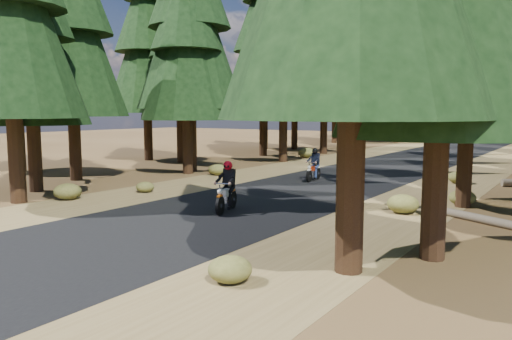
% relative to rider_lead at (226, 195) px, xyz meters
% --- Properties ---
extents(ground, '(120.00, 120.00, 0.00)m').
position_rel_rider_lead_xyz_m(ground, '(-0.21, 0.43, -0.52)').
color(ground, '#453118').
rests_on(ground, ground).
extents(road, '(6.00, 100.00, 0.01)m').
position_rel_rider_lead_xyz_m(road, '(-0.21, 5.43, -0.52)').
color(road, black).
rests_on(road, ground).
extents(shoulder_l, '(3.20, 100.00, 0.01)m').
position_rel_rider_lead_xyz_m(shoulder_l, '(-4.81, 5.43, -0.52)').
color(shoulder_l, brown).
rests_on(shoulder_l, ground).
extents(shoulder_r, '(3.20, 100.00, 0.01)m').
position_rel_rider_lead_xyz_m(shoulder_r, '(4.39, 5.43, -0.52)').
color(shoulder_r, brown).
rests_on(shoulder_r, ground).
extents(pine_forest, '(34.59, 55.08, 16.32)m').
position_rel_rider_lead_xyz_m(pine_forest, '(-0.23, 21.48, 7.37)').
color(pine_forest, black).
rests_on(pine_forest, ground).
extents(understory_shrubs, '(15.56, 29.62, 0.69)m').
position_rel_rider_lead_xyz_m(understory_shrubs, '(1.21, 7.94, -0.23)').
color(understory_shrubs, '#474C1E').
rests_on(understory_shrubs, ground).
extents(rider_lead, '(1.03, 1.82, 1.56)m').
position_rel_rider_lead_xyz_m(rider_lead, '(0.00, 0.00, 0.00)').
color(rider_lead, silver).
rests_on(rider_lead, road).
extents(rider_follow, '(0.67, 1.67, 1.45)m').
position_rel_rider_lead_xyz_m(rider_follow, '(-1.00, 7.66, -0.04)').
color(rider_follow, maroon).
rests_on(rider_follow, road).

